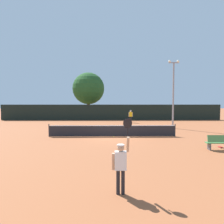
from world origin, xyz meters
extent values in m
plane|color=#9E5633|center=(0.00, 0.00, 0.00)|extent=(120.00, 120.00, 0.00)
cube|color=#232328|center=(0.00, 0.00, 0.48)|extent=(10.64, 0.03, 0.91)
cube|color=white|center=(0.00, 0.00, 0.93)|extent=(10.64, 0.04, 0.06)
cylinder|color=#333338|center=(-5.32, 0.00, 0.54)|extent=(0.08, 0.08, 1.07)
cylinder|color=#333338|center=(5.32, 0.00, 0.54)|extent=(0.08, 0.08, 1.07)
cube|color=black|center=(0.00, 14.66, 1.20)|extent=(33.92, 0.12, 2.40)
cube|color=white|center=(0.15, -10.77, 1.11)|extent=(0.38, 0.22, 0.60)
sphere|color=tan|center=(0.15, -10.77, 1.52)|extent=(0.23, 0.23, 0.23)
cylinder|color=white|center=(0.15, -10.77, 1.62)|extent=(0.24, 0.24, 0.04)
cylinder|color=black|center=(0.07, -10.77, 0.41)|extent=(0.12, 0.12, 0.81)
cylinder|color=black|center=(0.23, -10.77, 0.41)|extent=(0.12, 0.12, 0.81)
cylinder|color=tan|center=(-0.09, -10.77, 1.08)|extent=(0.09, 0.17, 0.57)
cylinder|color=tan|center=(0.39, -10.68, 1.62)|extent=(0.09, 0.32, 0.55)
cylinder|color=black|center=(0.39, -10.62, 2.01)|extent=(0.04, 0.11, 0.28)
ellipsoid|color=black|center=(0.39, -10.56, 2.30)|extent=(0.30, 0.13, 0.36)
cube|color=yellow|center=(2.65, 10.87, 1.14)|extent=(0.38, 0.22, 0.62)
sphere|color=beige|center=(2.65, 10.87, 1.56)|extent=(0.24, 0.24, 0.24)
cylinder|color=white|center=(2.65, 10.87, 1.66)|extent=(0.25, 0.25, 0.04)
cylinder|color=black|center=(2.57, 10.87, 0.42)|extent=(0.12, 0.12, 0.83)
cylinder|color=black|center=(2.73, 10.87, 0.42)|extent=(0.12, 0.12, 0.83)
cylinder|color=beige|center=(2.41, 10.87, 1.11)|extent=(0.09, 0.18, 0.59)
cylinder|color=beige|center=(2.89, 10.87, 1.11)|extent=(0.09, 0.16, 0.59)
sphere|color=#CCE033|center=(0.14, -0.17, 0.03)|extent=(0.07, 0.07, 0.07)
cylinder|color=black|center=(7.02, -4.36, 0.02)|extent=(0.28, 0.04, 0.04)
ellipsoid|color=red|center=(7.02, -4.04, 0.02)|extent=(0.28, 0.36, 0.04)
cube|color=#478C4C|center=(6.63, -4.79, 0.45)|extent=(1.80, 0.40, 0.06)
cube|color=#478C4C|center=(6.63, -4.97, 0.73)|extent=(1.80, 0.12, 0.44)
cube|color=#4C4C51|center=(5.93, -4.79, 0.23)|extent=(0.08, 0.36, 0.45)
cylinder|color=gray|center=(6.68, 5.11, 3.52)|extent=(0.18, 0.18, 7.05)
cube|color=gray|center=(6.68, 5.11, 7.10)|extent=(1.10, 0.10, 0.10)
sphere|color=#F2EDCC|center=(6.23, 5.11, 7.23)|extent=(0.28, 0.28, 0.28)
sphere|color=#F2EDCC|center=(7.13, 5.11, 7.23)|extent=(0.28, 0.28, 0.28)
cylinder|color=brown|center=(-4.00, 19.63, 1.52)|extent=(0.56, 0.56, 3.05)
sphere|color=#235123|center=(-4.00, 19.63, 5.15)|extent=(5.62, 5.62, 5.62)
cube|color=navy|center=(10.40, 21.46, 0.60)|extent=(2.01, 4.25, 0.90)
cube|color=#2D333D|center=(10.40, 21.16, 1.37)|extent=(1.76, 2.25, 0.64)
cylinder|color=black|center=(9.55, 22.86, 0.30)|extent=(0.22, 0.60, 0.60)
cylinder|color=black|center=(11.25, 22.86, 0.30)|extent=(0.22, 0.60, 0.60)
cylinder|color=black|center=(9.55, 20.06, 0.30)|extent=(0.22, 0.60, 0.60)
cylinder|color=black|center=(11.25, 20.06, 0.30)|extent=(0.22, 0.60, 0.60)
camera|label=1|loc=(-0.20, -17.38, 3.06)|focal=33.31mm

